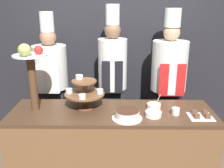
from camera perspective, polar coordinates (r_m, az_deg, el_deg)
The scene contains 12 objects.
wall_back at distance 3.32m, azimuth 0.19°, elevation 9.46°, with size 10.00×0.06×2.80m.
buffet_counter at distance 2.70m, azimuth -0.03°, elevation -14.68°, with size 2.02×0.63×0.87m.
tiered_stand at distance 2.52m, azimuth -6.35°, elevation -1.80°, with size 0.40×0.40×0.33m.
fruit_pedestal at distance 2.49m, azimuth -18.12°, elevation 3.82°, with size 0.33×0.33×0.68m.
cake_round at distance 2.32m, azimuth 3.49°, elevation -6.96°, with size 0.28×0.28×0.09m.
cup_white at distance 2.47m, azimuth 14.33°, elevation -6.07°, with size 0.08×0.08×0.07m.
cake_square_tray at distance 2.50m, azimuth 19.63°, elevation -6.78°, with size 0.22×0.19×0.05m.
serving_bowl_near at distance 2.40m, azimuth 9.45°, elevation -6.74°, with size 0.15×0.15×0.15m.
serving_bowl_far at distance 2.59m, azimuth 9.55°, elevation -4.93°, with size 0.14×0.14×0.15m.
chef_left at distance 3.13m, azimuth -13.67°, elevation 0.43°, with size 0.40×0.40×1.80m.
chef_center_left at distance 3.02m, azimuth 0.16°, elevation 1.60°, with size 0.34×0.34×1.89m.
chef_center_right at distance 3.09m, azimuth 12.75°, elevation 0.90°, with size 0.42×0.42×1.84m.
Camera 1 is at (0.03, -1.96, 1.89)m, focal length 40.00 mm.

